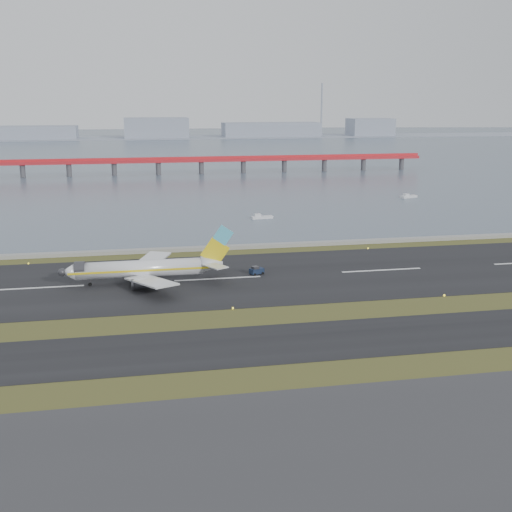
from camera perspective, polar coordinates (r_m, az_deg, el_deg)
name	(u,v)px	position (r m, az deg, el deg)	size (l,w,h in m)	color
ground	(239,322)	(119.99, -1.51, -5.86)	(1000.00, 1000.00, 0.00)	#344217
apron_strip	(326,495)	(71.69, 6.20, -20.35)	(1000.00, 50.00, 0.10)	#323235
taxiway_strip	(251,345)	(108.90, -0.47, -7.91)	(1000.00, 18.00, 0.10)	black
runway_strip	(218,279)	(148.29, -3.41, -2.04)	(1000.00, 45.00, 0.10)	black
seawall	(203,248)	(177.07, -4.70, 0.68)	(1000.00, 2.50, 1.00)	gray
bay_water	(153,148)	(573.32, -9.18, 9.45)	(1400.00, 800.00, 1.30)	#455363
red_pier	(201,161)	(365.12, -4.89, 8.43)	(260.00, 5.00, 10.20)	red
far_shoreline	(160,132)	(733.11, -8.55, 10.82)	(1400.00, 80.00, 60.50)	#8D96A7
airliner	(147,268)	(145.75, -9.70, -1.10)	(38.52, 32.89, 12.80)	white
pushback_tug	(256,271)	(151.48, 0.04, -1.30)	(3.68, 2.94, 2.06)	#152039
workboat_near	(261,217)	(224.02, 0.48, 3.48)	(7.65, 3.02, 1.81)	silver
workboat_far	(408,196)	(280.41, 13.39, 5.17)	(8.11, 5.00, 1.88)	silver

